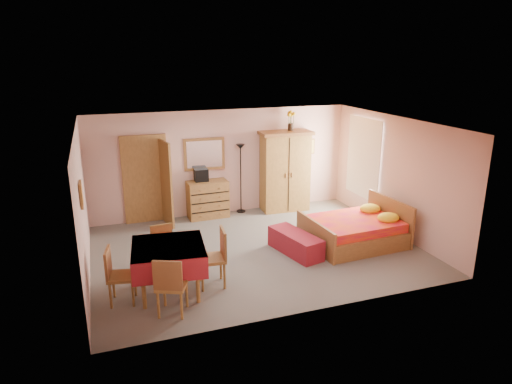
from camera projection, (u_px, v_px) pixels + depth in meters
name	position (u px, v px, depth m)	size (l,w,h in m)	color
floor	(256.00, 250.00, 9.42)	(6.50, 6.50, 0.00)	#67615B
ceiling	(256.00, 124.00, 8.67)	(6.50, 6.50, 0.00)	brown
wall_back	(223.00, 162.00, 11.30)	(6.50, 0.10, 2.60)	#C99C92
wall_front	(312.00, 234.00, 6.79)	(6.50, 0.10, 2.60)	#C99C92
wall_left	(82.00, 207.00, 8.01)	(0.10, 5.00, 2.60)	#C99C92
wall_right	(395.00, 175.00, 10.08)	(0.10, 5.00, 2.60)	#C99C92
doorway	(146.00, 180.00, 10.75)	(1.06, 0.12, 2.15)	#9E6B35
window	(364.00, 158.00, 11.11)	(0.08, 1.40, 1.95)	white
picture_left	(81.00, 195.00, 7.36)	(0.04, 0.32, 0.42)	orange
picture_back	(309.00, 147.00, 11.95)	(0.30, 0.04, 0.40)	#D8BF59
chest_of_drawers	(208.00, 199.00, 11.18)	(0.97, 0.49, 0.92)	olive
wall_mirror	(204.00, 154.00, 11.06)	(1.00, 0.05, 0.79)	white
stereo	(201.00, 175.00, 11.01)	(0.32, 0.24, 0.30)	black
floor_lamp	(241.00, 179.00, 11.44)	(0.22, 0.22, 1.75)	black
wardrobe	(285.00, 171.00, 11.58)	(1.30, 0.67, 2.04)	#A37837
sunflower_vase	(291.00, 121.00, 11.32)	(0.20, 0.20, 0.49)	gold
bed	(354.00, 224.00, 9.60)	(1.94, 1.53, 0.90)	red
bench	(295.00, 243.00, 9.21)	(0.48, 1.28, 0.43)	maroon
dining_table	(169.00, 269.00, 7.61)	(1.17, 1.17, 0.86)	maroon
chair_south	(172.00, 284.00, 7.00)	(0.44, 0.44, 0.97)	#A97639
chair_north	(165.00, 250.00, 8.30)	(0.40, 0.40, 0.89)	#AA6F39
chair_west	(122.00, 276.00, 7.30)	(0.43, 0.43, 0.94)	olive
chair_east	(212.00, 258.00, 7.84)	(0.46, 0.46, 1.02)	olive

